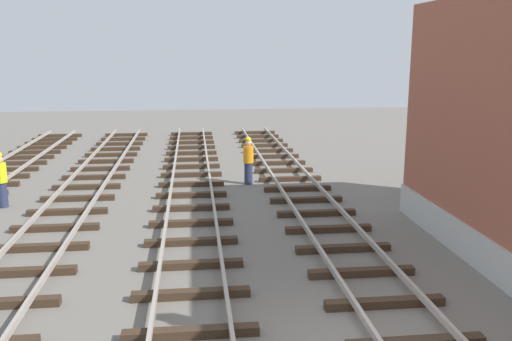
{
  "coord_description": "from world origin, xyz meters",
  "views": [
    {
      "loc": [
        -2.61,
        -8.38,
        5.14
      ],
      "look_at": [
        -0.59,
        9.23,
        1.23
      ],
      "focal_mm": 38.49,
      "sensor_mm": 36.0,
      "label": 1
    }
  ],
  "objects": [
    {
      "name": "track_near_building",
      "position": [
        1.18,
        0.0,
        0.13
      ],
      "size": [
        2.5,
        52.2,
        0.32
      ],
      "color": "#38281C",
      "rests_on": "ground"
    },
    {
      "name": "track_worker_foreground",
      "position": [
        -8.98,
        10.08,
        0.93
      ],
      "size": [
        0.4,
        0.4,
        1.87
      ],
      "color": "#262D4C",
      "rests_on": "ground"
    },
    {
      "name": "track_worker_distant",
      "position": [
        -0.53,
        12.37,
        0.93
      ],
      "size": [
        0.4,
        0.4,
        1.87
      ],
      "color": "#262D4C",
      "rests_on": "ground"
    }
  ]
}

